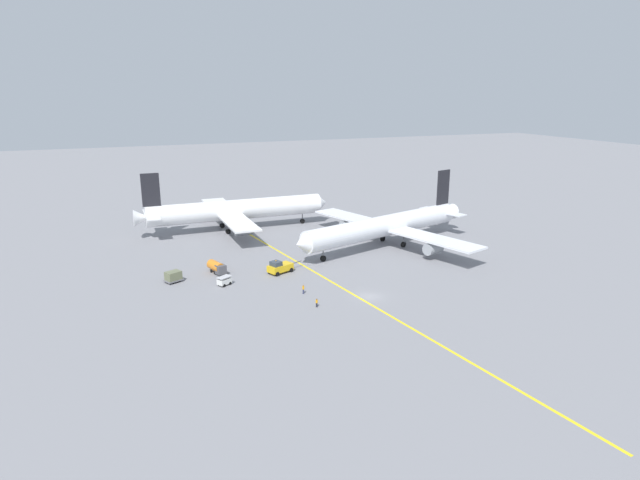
{
  "coord_description": "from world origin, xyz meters",
  "views": [
    {
      "loc": [
        -42.89,
        -81.08,
        35.74
      ],
      "look_at": [
        0.7,
        25.27,
        4.0
      ],
      "focal_mm": 30.47,
      "sensor_mm": 36.0,
      "label": 1
    }
  ],
  "objects_px": {
    "airliner_being_pushed": "(386,226)",
    "gse_container_dolly_flat": "(173,276)",
    "airliner_at_gate_left": "(235,210)",
    "ground_crew_wing_walker_right": "(317,303)",
    "gse_fuel_bowser_stubby": "(217,267)",
    "pushback_tug": "(280,267)",
    "ground_crew_marshaller_foreground": "(303,289)",
    "gse_baggage_cart_trailing": "(224,281)"
  },
  "relations": [
    {
      "from": "airliner_being_pushed",
      "to": "gse_fuel_bowser_stubby",
      "type": "bearing_deg",
      "value": -173.45
    },
    {
      "from": "airliner_at_gate_left",
      "to": "ground_crew_wing_walker_right",
      "type": "distance_m",
      "value": 57.79
    },
    {
      "from": "pushback_tug",
      "to": "gse_container_dolly_flat",
      "type": "distance_m",
      "value": 20.86
    },
    {
      "from": "airliner_being_pushed",
      "to": "gse_baggage_cart_trailing",
      "type": "relative_size",
      "value": 16.01
    },
    {
      "from": "gse_container_dolly_flat",
      "to": "gse_fuel_bowser_stubby",
      "type": "distance_m",
      "value": 9.13
    },
    {
      "from": "airliner_being_pushed",
      "to": "gse_container_dolly_flat",
      "type": "distance_m",
      "value": 50.6
    },
    {
      "from": "airliner_at_gate_left",
      "to": "pushback_tug",
      "type": "xyz_separation_m",
      "value": [
        -0.17,
        -38.05,
        -4.07
      ]
    },
    {
      "from": "ground_crew_marshaller_foreground",
      "to": "gse_baggage_cart_trailing",
      "type": "bearing_deg",
      "value": 141.09
    },
    {
      "from": "gse_container_dolly_flat",
      "to": "ground_crew_marshaller_foreground",
      "type": "distance_m",
      "value": 26.01
    },
    {
      "from": "gse_fuel_bowser_stubby",
      "to": "ground_crew_wing_walker_right",
      "type": "bearing_deg",
      "value": -63.57
    },
    {
      "from": "gse_container_dolly_flat",
      "to": "gse_fuel_bowser_stubby",
      "type": "xyz_separation_m",
      "value": [
        8.91,
        1.98,
        0.16
      ]
    },
    {
      "from": "gse_baggage_cart_trailing",
      "to": "ground_crew_marshaller_foreground",
      "type": "xyz_separation_m",
      "value": [
        12.28,
        -9.91,
        0.05
      ]
    },
    {
      "from": "airliner_at_gate_left",
      "to": "ground_crew_wing_walker_right",
      "type": "relative_size",
      "value": 33.18
    },
    {
      "from": "airliner_at_gate_left",
      "to": "gse_container_dolly_flat",
      "type": "bearing_deg",
      "value": -120.46
    },
    {
      "from": "gse_fuel_bowser_stubby",
      "to": "airliner_being_pushed",
      "type": "bearing_deg",
      "value": 6.55
    },
    {
      "from": "airliner_at_gate_left",
      "to": "gse_fuel_bowser_stubby",
      "type": "height_order",
      "value": "airliner_at_gate_left"
    },
    {
      "from": "airliner_at_gate_left",
      "to": "ground_crew_wing_walker_right",
      "type": "xyz_separation_m",
      "value": [
        0.01,
        -57.61,
        -4.52
      ]
    },
    {
      "from": "pushback_tug",
      "to": "gse_baggage_cart_trailing",
      "type": "relative_size",
      "value": 2.61
    },
    {
      "from": "ground_crew_marshaller_foreground",
      "to": "pushback_tug",
      "type": "bearing_deg",
      "value": 91.32
    },
    {
      "from": "ground_crew_marshaller_foreground",
      "to": "ground_crew_wing_walker_right",
      "type": "bearing_deg",
      "value": -90.91
    },
    {
      "from": "airliner_at_gate_left",
      "to": "gse_baggage_cart_trailing",
      "type": "bearing_deg",
      "value": -106.55
    },
    {
      "from": "pushback_tug",
      "to": "gse_container_dolly_flat",
      "type": "xyz_separation_m",
      "value": [
        -20.7,
        2.56,
        -0.08
      ]
    },
    {
      "from": "ground_crew_wing_walker_right",
      "to": "gse_container_dolly_flat",
      "type": "bearing_deg",
      "value": 133.36
    },
    {
      "from": "ground_crew_wing_walker_right",
      "to": "airliner_at_gate_left",
      "type": "bearing_deg",
      "value": 90.01
    },
    {
      "from": "airliner_being_pushed",
      "to": "pushback_tug",
      "type": "bearing_deg",
      "value": -162.46
    },
    {
      "from": "airliner_at_gate_left",
      "to": "gse_baggage_cart_trailing",
      "type": "relative_size",
      "value": 16.37
    },
    {
      "from": "airliner_being_pushed",
      "to": "gse_container_dolly_flat",
      "type": "bearing_deg",
      "value": -172.36
    },
    {
      "from": "airliner_being_pushed",
      "to": "pushback_tug",
      "type": "relative_size",
      "value": 6.14
    },
    {
      "from": "ground_crew_wing_walker_right",
      "to": "airliner_being_pushed",
      "type": "bearing_deg",
      "value": 44.7
    },
    {
      "from": "gse_fuel_bowser_stubby",
      "to": "pushback_tug",
      "type": "bearing_deg",
      "value": -21.07
    },
    {
      "from": "gse_container_dolly_flat",
      "to": "airliner_being_pushed",
      "type": "bearing_deg",
      "value": 7.64
    },
    {
      "from": "gse_container_dolly_flat",
      "to": "gse_baggage_cart_trailing",
      "type": "xyz_separation_m",
      "value": [
        8.71,
        -5.44,
        -0.31
      ]
    },
    {
      "from": "gse_container_dolly_flat",
      "to": "ground_crew_marshaller_foreground",
      "type": "xyz_separation_m",
      "value": [
        21.0,
        -15.35,
        -0.26
      ]
    },
    {
      "from": "airliner_at_gate_left",
      "to": "pushback_tug",
      "type": "bearing_deg",
      "value": -90.26
    },
    {
      "from": "pushback_tug",
      "to": "gse_fuel_bowser_stubby",
      "type": "height_order",
      "value": "pushback_tug"
    },
    {
      "from": "airliner_being_pushed",
      "to": "pushback_tug",
      "type": "distance_m",
      "value": 30.96
    },
    {
      "from": "airliner_being_pushed",
      "to": "ground_crew_marshaller_foreground",
      "type": "bearing_deg",
      "value": -142.76
    },
    {
      "from": "airliner_at_gate_left",
      "to": "gse_baggage_cart_trailing",
      "type": "height_order",
      "value": "airliner_at_gate_left"
    },
    {
      "from": "pushback_tug",
      "to": "ground_crew_marshaller_foreground",
      "type": "relative_size",
      "value": 4.71
    },
    {
      "from": "gse_baggage_cart_trailing",
      "to": "ground_crew_wing_walker_right",
      "type": "xyz_separation_m",
      "value": [
        12.18,
        -16.68,
        -0.06
      ]
    },
    {
      "from": "gse_container_dolly_flat",
      "to": "gse_fuel_bowser_stubby",
      "type": "height_order",
      "value": "gse_fuel_bowser_stubby"
    },
    {
      "from": "gse_fuel_bowser_stubby",
      "to": "ground_crew_marshaller_foreground",
      "type": "bearing_deg",
      "value": -55.11
    }
  ]
}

